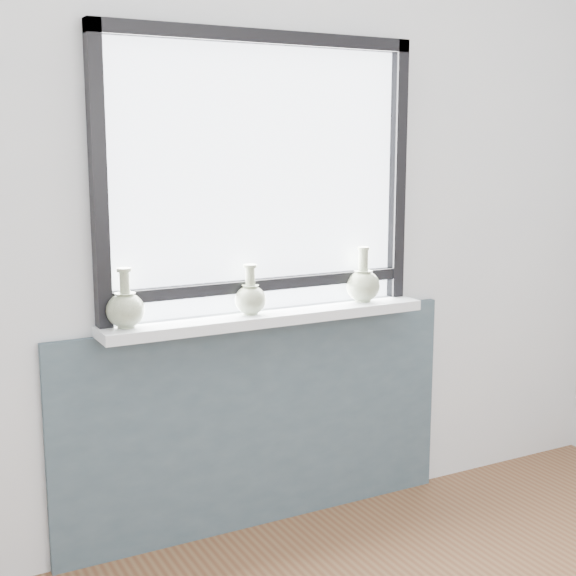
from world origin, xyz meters
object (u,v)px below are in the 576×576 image
windowsill (268,317)px  vase_b (250,298)px  vase_c (363,284)px  vase_a (125,308)px

windowsill → vase_b: bearing=-178.8°
vase_c → vase_a: bearing=-179.8°
vase_a → vase_c: bearing=0.2°
vase_b → vase_c: 0.51m
windowsill → vase_a: 0.57m
vase_a → vase_b: (0.48, -0.01, -0.01)m
windowsill → vase_b: vase_b is taller
windowsill → vase_a: size_ratio=6.21×
vase_b → windowsill: bearing=1.2°
windowsill → vase_a: bearing=179.6°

